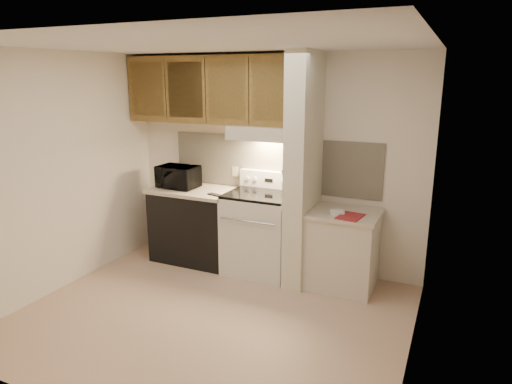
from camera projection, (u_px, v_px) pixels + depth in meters
The scene contains 50 objects.
floor at pixel (212, 316), 4.39m from camera, with size 3.60×3.60×0.00m, color #CBA88B.
ceiling at pixel (205, 44), 3.77m from camera, with size 3.60×3.60×0.00m, color white.
wall_back at pixel (272, 162), 5.41m from camera, with size 3.60×0.02×2.50m, color white.
wall_left at pixel (60, 173), 4.80m from camera, with size 0.02×3.00×2.50m, color white.
wall_right at pixel (420, 214), 3.36m from camera, with size 0.02×3.00×2.50m, color white.
backsplash at pixel (272, 164), 5.40m from camera, with size 2.60×0.02×0.63m, color beige.
range_body at pixel (260, 234), 5.30m from camera, with size 0.76×0.65×0.92m, color silver.
oven_window at pixel (249, 239), 5.01m from camera, with size 0.50×0.01×0.30m, color black.
oven_handle at pixel (247, 221), 4.92m from camera, with size 0.02×0.02×0.65m, color silver.
cooktop at pixel (260, 194), 5.18m from camera, with size 0.74×0.64×0.03m, color black.
range_backguard at pixel (270, 180), 5.40m from camera, with size 0.76×0.08×0.20m, color silver.
range_display at pixel (269, 180), 5.36m from camera, with size 0.10×0.01×0.04m, color black.
range_knob_left_outer at pixel (247, 178), 5.47m from camera, with size 0.05×0.05×0.02m, color silver.
range_knob_left_inner at pixel (255, 179), 5.43m from camera, with size 0.05×0.05×0.02m, color silver.
range_knob_right_inner at pixel (283, 182), 5.29m from camera, with size 0.05×0.05×0.02m, color silver.
range_knob_right_outer at pixel (291, 183), 5.25m from camera, with size 0.05×0.05×0.02m, color silver.
dishwasher_front at pixel (196, 226), 5.66m from camera, with size 1.00×0.63×0.87m, color black.
left_countertop at pixel (195, 190), 5.55m from camera, with size 1.04×0.67×0.04m, color beige.
spoon_rest at pixel (216, 195), 5.23m from camera, with size 0.22×0.07×0.01m, color black.
teal_jar at pixel (166, 184), 5.58m from camera, with size 0.10×0.10×0.11m, color #2C6160.
outlet at pixel (235, 172), 5.61m from camera, with size 0.08×0.01×0.12m, color beige.
microwave at pixel (178, 177), 5.58m from camera, with size 0.48×0.33×0.27m, color black.
partition_pillar at pixel (304, 171), 4.89m from camera, with size 0.22×0.70×2.50m, color beige.
pillar_trim at pixel (294, 166), 4.93m from camera, with size 0.01×0.70×0.04m, color olive.
knife_strip at pixel (292, 165), 4.88m from camera, with size 0.02×0.42×0.04m, color black.
knife_blade_a at pixel (285, 176), 4.77m from camera, with size 0.01×0.04×0.16m, color silver.
knife_handle_a at pixel (286, 162), 4.74m from camera, with size 0.02×0.02×0.10m, color black.
knife_blade_b at pixel (287, 176), 4.83m from camera, with size 0.01×0.04×0.18m, color silver.
knife_handle_b at pixel (288, 161), 4.80m from camera, with size 0.02×0.02×0.10m, color black.
knife_blade_c at pixel (290, 176), 4.91m from camera, with size 0.01×0.04×0.20m, color silver.
knife_handle_c at pixel (290, 160), 4.86m from camera, with size 0.02×0.02×0.10m, color black.
knife_blade_d at pixel (292, 173), 4.97m from camera, with size 0.01×0.04×0.16m, color silver.
knife_handle_d at pixel (293, 159), 4.94m from camera, with size 0.02×0.02×0.10m, color black.
knife_blade_e at pixel (296, 172), 5.06m from camera, with size 0.01×0.04×0.18m, color silver.
knife_handle_e at pixel (296, 158), 5.01m from camera, with size 0.02×0.02×0.10m, color black.
oven_mitt at pixel (297, 173), 5.11m from camera, with size 0.03×0.10×0.25m, color slate.
right_cab_base at pixel (342, 251), 4.92m from camera, with size 0.70×0.60×0.81m, color beige.
right_countertop at pixel (344, 214), 4.81m from camera, with size 0.74×0.64×0.04m, color beige.
red_folder at pixel (350, 216), 4.63m from camera, with size 0.23×0.31×0.01m, color maroon.
white_box at pixel (337, 212), 4.73m from camera, with size 0.14×0.10×0.04m, color white.
range_hood at pixel (265, 133), 5.12m from camera, with size 0.78×0.44×0.15m, color beige.
hood_lip at pixel (257, 139), 4.94m from camera, with size 0.78×0.04×0.06m, color beige.
upper_cabinets at pixel (213, 90), 5.32m from camera, with size 2.18×0.33×0.77m, color olive.
cab_door_a at pixel (147, 89), 5.51m from camera, with size 0.46×0.01×0.63m, color olive.
cab_gap_a at pixel (166, 90), 5.40m from camera, with size 0.01×0.01×0.73m, color black.
cab_door_b at pixel (185, 90), 5.29m from camera, with size 0.46×0.01×0.63m, color olive.
cab_gap_b at pixel (205, 90), 5.18m from camera, with size 0.01×0.01×0.73m, color black.
cab_door_c at pixel (227, 90), 5.07m from camera, with size 0.46×0.01×0.63m, color olive.
cab_gap_c at pixel (249, 91), 4.96m from camera, with size 0.01×0.01×0.73m, color black.
cab_door_d at pixel (272, 91), 4.85m from camera, with size 0.46×0.01×0.63m, color olive.
Camera 1 is at (2.02, -3.43, 2.24)m, focal length 32.00 mm.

